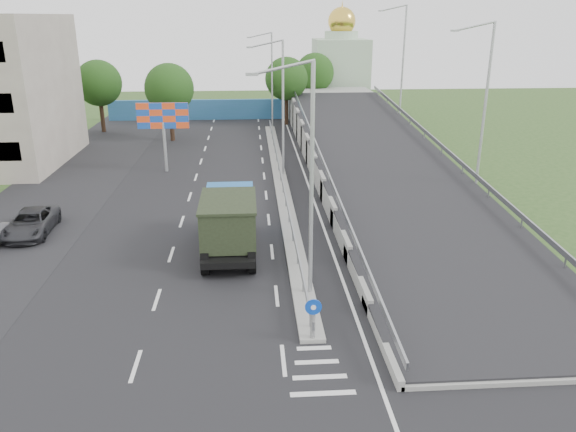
{
  "coord_description": "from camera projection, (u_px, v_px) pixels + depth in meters",
  "views": [
    {
      "loc": [
        -2.22,
        -16.41,
        11.83
      ],
      "look_at": [
        -0.38,
        10.5,
        2.2
      ],
      "focal_mm": 35.0,
      "sensor_mm": 36.0,
      "label": 1
    }
  ],
  "objects": [
    {
      "name": "blue_wall",
      "position": [
        235.0,
        109.0,
        67.74
      ],
      "size": [
        30.0,
        0.5,
        2.4
      ],
      "primitive_type": "cube",
      "color": "#26668E",
      "rests_on": "ground"
    },
    {
      "name": "parked_car_c",
      "position": [
        31.0,
        223.0,
        32.1
      ],
      "size": [
        2.47,
        4.97,
        1.35
      ],
      "primitive_type": "imported",
      "rotation": [
        0.0,
        0.0,
        0.05
      ],
      "color": "#2C2D31",
      "rests_on": "ground"
    },
    {
      "name": "tree_left_mid",
      "position": [
        169.0,
        88.0,
        54.74
      ],
      "size": [
        4.8,
        4.8,
        7.6
      ],
      "color": "black",
      "rests_on": "ground"
    },
    {
      "name": "church",
      "position": [
        340.0,
        68.0,
        74.77
      ],
      "size": [
        7.0,
        7.0,
        13.8
      ],
      "color": "#B2CCAD",
      "rests_on": "ground"
    },
    {
      "name": "tree_median_far",
      "position": [
        286.0,
        79.0,
        63.03
      ],
      "size": [
        4.8,
        4.8,
        7.6
      ],
      "color": "black",
      "rests_on": "ground"
    },
    {
      "name": "road_surface",
      "position": [
        240.0,
        201.0,
        38.14
      ],
      "size": [
        26.0,
        90.0,
        0.04
      ],
      "primitive_type": "cube",
      "color": "black",
      "rests_on": "ground"
    },
    {
      "name": "billboard",
      "position": [
        163.0,
        120.0,
        43.87
      ],
      "size": [
        4.0,
        0.24,
        5.5
      ],
      "color": "#B2B5B7",
      "rests_on": "ground"
    },
    {
      "name": "lamp_post_mid",
      "position": [
        280.0,
        101.0,
        42.03
      ],
      "size": [
        2.74,
        0.18,
        10.08
      ],
      "color": "#B2B5B7",
      "rests_on": "median"
    },
    {
      "name": "lamp_post_far",
      "position": [
        270.0,
        75.0,
        60.82
      ],
      "size": [
        2.74,
        0.18,
        10.08
      ],
      "color": "#B2B5B7",
      "rests_on": "median"
    },
    {
      "name": "sign_bollard",
      "position": [
        313.0,
        318.0,
        21.24
      ],
      "size": [
        0.64,
        0.23,
        1.67
      ],
      "color": "black",
      "rests_on": "median"
    },
    {
      "name": "dump_truck",
      "position": [
        229.0,
        220.0,
        29.41
      ],
      "size": [
        2.84,
        7.19,
        3.16
      ],
      "rotation": [
        0.0,
        0.0,
        0.01
      ],
      "color": "black",
      "rests_on": "ground"
    },
    {
      "name": "parking_strip",
      "position": [
        44.0,
        205.0,
        37.31
      ],
      "size": [
        8.0,
        90.0,
        0.05
      ],
      "primitive_type": "cube",
      "color": "black",
      "rests_on": "ground"
    },
    {
      "name": "median",
      "position": [
        281.0,
        182.0,
        42.06
      ],
      "size": [
        1.0,
        44.0,
        0.2
      ],
      "primitive_type": "cube",
      "color": "gray",
      "rests_on": "ground"
    },
    {
      "name": "median_guardrail",
      "position": [
        281.0,
        174.0,
        41.84
      ],
      "size": [
        0.09,
        44.0,
        0.71
      ],
      "color": "gray",
      "rests_on": "median"
    },
    {
      "name": "tree_ramp_far",
      "position": [
        315.0,
        73.0,
        69.86
      ],
      "size": [
        4.8,
        4.8,
        7.6
      ],
      "color": "black",
      "rests_on": "ground"
    },
    {
      "name": "overpass_ramp",
      "position": [
        381.0,
        159.0,
        41.98
      ],
      "size": [
        10.0,
        50.0,
        3.5
      ],
      "color": "gray",
      "rests_on": "ground"
    },
    {
      "name": "lamp_post_near",
      "position": [
        307.0,
        170.0,
        23.23
      ],
      "size": [
        2.74,
        0.18,
        10.08
      ],
      "color": "#B2B5B7",
      "rests_on": "median"
    },
    {
      "name": "tree_left_far",
      "position": [
        99.0,
        83.0,
        58.93
      ],
      "size": [
        4.8,
        4.8,
        7.6
      ],
      "color": "black",
      "rests_on": "ground"
    },
    {
      "name": "ground",
      "position": [
        319.0,
        376.0,
        19.54
      ],
      "size": [
        160.0,
        160.0,
        0.0
      ],
      "primitive_type": "plane",
      "color": "#2D4C1E",
      "rests_on": "ground"
    }
  ]
}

